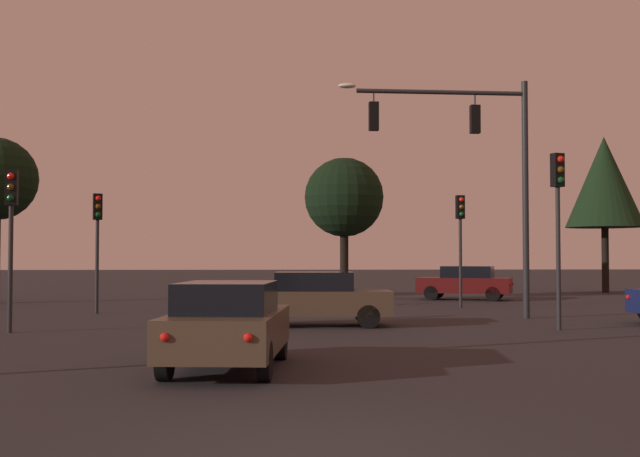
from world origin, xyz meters
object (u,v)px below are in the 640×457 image
Objects in this scene: traffic_light_median at (11,217)px; tree_behind_sign at (604,182)px; traffic_light_corner_right at (460,228)px; car_nearside_lane at (228,324)px; tree_left_far at (344,198)px; car_far_lane at (465,282)px; traffic_light_far_side at (558,205)px; traffic_signal_mast_arm at (475,153)px; car_crossing_left at (318,298)px; traffic_light_corner_left at (97,228)px.

traffic_light_median is 32.64m from tree_behind_sign.
car_nearside_lane is at bearing -115.95° from traffic_light_corner_right.
car_nearside_lane is at bearing -99.97° from tree_left_far.
tree_behind_sign is (9.28, 6.67, 5.19)m from car_far_lane.
car_far_lane is (9.28, 21.55, -0.00)m from car_nearside_lane.
traffic_light_corner_right is 0.91× the size of traffic_light_far_side.
car_far_lane is 0.69× the size of tree_left_far.
traffic_signal_mast_arm is 1.81× the size of car_crossing_left.
tree_left_far reaches higher than car_nearside_lane.
traffic_signal_mast_arm is 0.89× the size of tree_behind_sign.
traffic_light_far_side is (1.23, -3.99, -1.91)m from traffic_signal_mast_arm.
traffic_light_median is 9.46m from car_nearside_lane.
traffic_light_median is 1.00× the size of car_crossing_left.
tree_left_far is (-5.44, 0.28, 3.81)m from car_far_lane.
tree_left_far is (-3.98, 5.77, 1.56)m from traffic_light_corner_right.
traffic_light_corner_left is 15.31m from traffic_light_far_side.
tree_left_far is (9.19, 8.09, 1.68)m from traffic_light_corner_left.
car_far_lane is at bearing 86.33° from traffic_light_far_side.
tree_behind_sign is (10.74, 12.15, 2.93)m from traffic_light_corner_right.
car_far_lane is 6.65m from tree_left_far.
traffic_light_median is at bearing 179.85° from traffic_light_far_side.
traffic_light_corner_left is 0.92× the size of car_far_lane.
traffic_light_far_side is 11.12m from car_nearside_lane.
tree_left_far reaches higher than car_crossing_left.
car_nearside_lane is 1.02× the size of car_crossing_left.
traffic_signal_mast_arm is 1.18× the size of tree_left_far.
car_far_lane is (14.63, 7.80, -2.14)m from traffic_light_corner_left.
traffic_light_corner_right reaches higher than car_crossing_left.
traffic_light_far_side reaches higher than traffic_light_corner_left.
traffic_signal_mast_arm is 12.99m from traffic_light_corner_left.
traffic_signal_mast_arm is 13.91m from traffic_light_median.
traffic_light_corner_right is at bearing -55.40° from tree_left_far.
tree_behind_sign is (18.55, 28.21, 5.19)m from car_nearside_lane.
car_far_lane is (15.31, 14.60, -2.18)m from traffic_light_median.
traffic_signal_mast_arm reaches higher than tree_left_far.
tree_left_far is (9.87, 14.88, 1.63)m from traffic_light_median.
traffic_light_far_side is at bearing 39.65° from car_nearside_lane.
traffic_light_corner_right is at bearing 52.30° from car_crossing_left.
traffic_signal_mast_arm is 11.43m from tree_left_far.
tree_left_far is at bearing 41.34° from traffic_light_corner_left.
traffic_light_far_side is 0.56× the size of tree_behind_sign.
traffic_light_corner_right is at bearing 9.98° from traffic_light_corner_left.
tree_behind_sign is at bearing 35.71° from car_far_lane.
traffic_light_corner_left is 12.35m from tree_left_far.
tree_behind_sign is at bearing 31.18° from traffic_light_corner_left.
traffic_light_corner_left is at bearing -148.82° from tree_behind_sign.
traffic_light_corner_right is 6.11m from car_far_lane.
tree_behind_sign reaches higher than car_nearside_lane.
tree_left_far reaches higher than traffic_light_median.
tree_behind_sign is at bearing 23.45° from tree_left_far.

